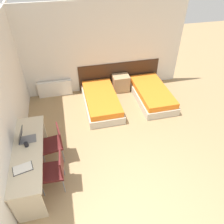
% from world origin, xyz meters
% --- Properties ---
extents(ground_plane, '(20.00, 20.00, 0.00)m').
position_xyz_m(ground_plane, '(0.00, 0.00, 0.00)').
color(ground_plane, '#9E7F56').
extents(wall_back, '(5.38, 0.05, 2.70)m').
position_xyz_m(wall_back, '(0.00, 4.44, 1.35)').
color(wall_back, silver).
rests_on(wall_back, ground_plane).
extents(wall_left, '(0.05, 5.41, 2.70)m').
position_xyz_m(wall_left, '(-2.22, 2.21, 1.35)').
color(wall_left, silver).
rests_on(wall_left, ground_plane).
extents(headboard_panel, '(2.64, 0.03, 0.86)m').
position_xyz_m(headboard_panel, '(0.70, 4.40, 0.43)').
color(headboard_panel, '#382316').
rests_on(headboard_panel, ground_plane).
extents(bed_near_window, '(0.96, 1.88, 0.39)m').
position_xyz_m(bed_near_window, '(-0.09, 3.43, 0.19)').
color(bed_near_window, beige).
rests_on(bed_near_window, ground_plane).
extents(bed_near_door, '(0.96, 1.88, 0.39)m').
position_xyz_m(bed_near_door, '(1.49, 3.43, 0.19)').
color(bed_near_door, beige).
rests_on(bed_near_door, ground_plane).
extents(nightstand, '(0.52, 0.40, 0.52)m').
position_xyz_m(nightstand, '(0.70, 4.16, 0.26)').
color(nightstand, tan).
rests_on(nightstand, ground_plane).
extents(radiator, '(1.03, 0.12, 0.50)m').
position_xyz_m(radiator, '(-1.38, 4.32, 0.25)').
color(radiator, silver).
rests_on(radiator, ground_plane).
extents(desk, '(0.57, 1.99, 0.77)m').
position_xyz_m(desk, '(-1.91, 1.41, 0.60)').
color(desk, beige).
rests_on(desk, ground_plane).
extents(chair_near_laptop, '(0.52, 0.52, 0.86)m').
position_xyz_m(chair_near_laptop, '(-1.45, 1.78, 0.49)').
color(chair_near_laptop, '#511919').
rests_on(chair_near_laptop, ground_plane).
extents(chair_near_notebook, '(0.48, 0.48, 0.86)m').
position_xyz_m(chair_near_notebook, '(-1.45, 1.05, 0.49)').
color(chair_near_notebook, '#511919').
rests_on(chair_near_notebook, ground_plane).
extents(laptop, '(0.35, 0.24, 0.32)m').
position_xyz_m(laptop, '(-1.95, 1.68, 0.84)').
color(laptop, slate).
rests_on(laptop, desk).
extents(open_notebook, '(0.37, 0.28, 0.02)m').
position_xyz_m(open_notebook, '(-1.96, 0.98, 0.78)').
color(open_notebook, black).
rests_on(open_notebook, desk).
extents(mug, '(0.08, 0.08, 0.09)m').
position_xyz_m(mug, '(-1.92, 1.51, 0.81)').
color(mug, black).
rests_on(mug, desk).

